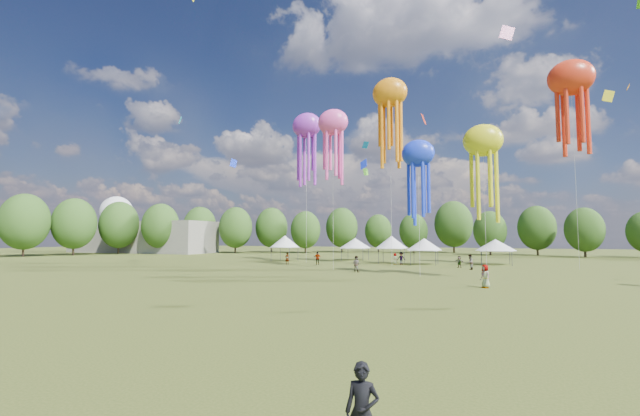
% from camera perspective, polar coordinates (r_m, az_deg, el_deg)
% --- Properties ---
extents(ground, '(300.00, 300.00, 0.00)m').
position_cam_1_polar(ground, '(14.31, -25.74, -20.38)').
color(ground, '#384416').
rests_on(ground, ground).
extents(observer_main, '(0.66, 0.44, 1.78)m').
position_cam_1_polar(observer_main, '(8.24, 6.05, -27.02)').
color(observer_main, black).
rests_on(observer_main, ground).
extents(spectator_near, '(1.09, 0.96, 1.89)m').
position_cam_1_polar(spectator_near, '(47.11, 5.20, -7.96)').
color(spectator_near, gray).
rests_on(spectator_near, ground).
extents(spectators_far, '(27.75, 25.87, 1.90)m').
position_cam_1_polar(spectators_far, '(54.43, 12.20, -7.42)').
color(spectators_far, gray).
rests_on(spectators_far, ground).
extents(festival_tents, '(38.18, 12.64, 4.33)m').
position_cam_1_polar(festival_tents, '(64.96, 9.72, -4.98)').
color(festival_tents, '#47474C').
rests_on(festival_tents, ground).
extents(show_kites, '(42.12, 20.93, 27.21)m').
position_cam_1_polar(show_kites, '(56.45, 14.91, 11.58)').
color(show_kites, '#FF4BAD').
rests_on(show_kites, ground).
extents(small_kites, '(76.57, 53.36, 45.02)m').
position_cam_1_polar(small_kites, '(58.67, 12.52, 22.83)').
color(small_kites, '#FF4BAD').
rests_on(small_kites, ground).
extents(treeline, '(201.57, 95.24, 13.43)m').
position_cam_1_polar(treeline, '(73.34, 10.29, -2.17)').
color(treeline, '#38281C').
rests_on(treeline, ground).
extents(hangar, '(40.00, 12.00, 8.00)m').
position_cam_1_polar(hangar, '(115.53, -24.09, -3.84)').
color(hangar, gray).
rests_on(hangar, ground).
extents(radome, '(9.00, 9.00, 16.00)m').
position_cam_1_polar(radome, '(131.43, -27.07, -1.12)').
color(radome, white).
rests_on(radome, ground).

